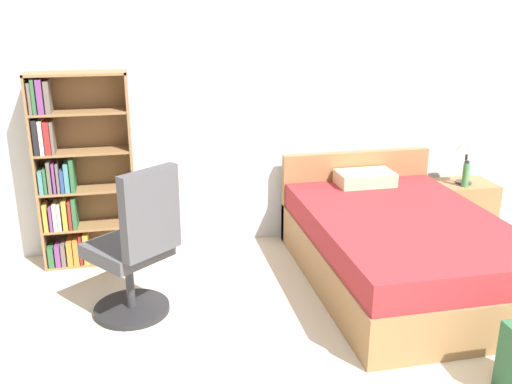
% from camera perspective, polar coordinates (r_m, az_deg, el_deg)
% --- Properties ---
extents(wall_back, '(9.00, 0.06, 2.60)m').
position_cam_1_polar(wall_back, '(5.18, 3.92, 9.27)').
color(wall_back, silver).
rests_on(wall_back, ground_plane).
extents(bookshelf, '(0.77, 0.27, 1.61)m').
position_cam_1_polar(bookshelf, '(4.91, -17.73, 1.42)').
color(bookshelf, olive).
rests_on(bookshelf, ground_plane).
extents(bed, '(1.40, 2.08, 0.82)m').
position_cam_1_polar(bed, '(4.67, 14.01, -5.23)').
color(bed, olive).
rests_on(bed, ground_plane).
extents(office_chair, '(0.71, 0.72, 1.12)m').
position_cam_1_polar(office_chair, '(4.01, -11.89, -5.75)').
color(office_chair, '#232326').
rests_on(office_chair, ground_plane).
extents(nightstand, '(0.55, 0.43, 0.50)m').
position_cam_1_polar(nightstand, '(5.81, 19.88, -1.48)').
color(nightstand, olive).
rests_on(nightstand, ground_plane).
extents(table_lamp, '(0.21, 0.21, 0.46)m').
position_cam_1_polar(table_lamp, '(5.61, 20.42, 4.33)').
color(table_lamp, '#333333').
rests_on(table_lamp, nightstand).
extents(water_bottle, '(0.06, 0.06, 0.25)m').
position_cam_1_polar(water_bottle, '(5.58, 20.25, 1.67)').
color(water_bottle, '#3F8C4C').
rests_on(water_bottle, nightstand).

